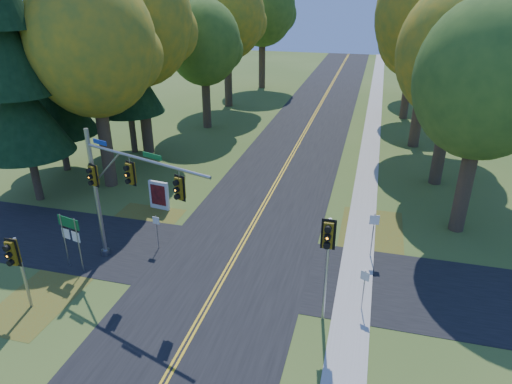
% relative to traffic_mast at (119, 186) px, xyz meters
% --- Properties ---
extents(ground, '(160.00, 160.00, 0.00)m').
position_rel_traffic_mast_xyz_m(ground, '(4.88, -0.48, -4.40)').
color(ground, '#38541D').
rests_on(ground, ground).
extents(road_main, '(8.00, 160.00, 0.02)m').
position_rel_traffic_mast_xyz_m(road_main, '(4.88, -0.48, -4.39)').
color(road_main, black).
rests_on(road_main, ground).
extents(road_cross, '(60.00, 6.00, 0.02)m').
position_rel_traffic_mast_xyz_m(road_cross, '(4.88, 1.52, -4.39)').
color(road_cross, black).
rests_on(road_cross, ground).
extents(centerline_left, '(0.10, 160.00, 0.01)m').
position_rel_traffic_mast_xyz_m(centerline_left, '(4.78, -0.48, -4.38)').
color(centerline_left, gold).
rests_on(centerline_left, road_main).
extents(centerline_right, '(0.10, 160.00, 0.01)m').
position_rel_traffic_mast_xyz_m(centerline_right, '(4.98, -0.48, -4.38)').
color(centerline_right, gold).
rests_on(centerline_right, road_main).
extents(sidewalk_east, '(1.60, 160.00, 0.06)m').
position_rel_traffic_mast_xyz_m(sidewalk_east, '(11.08, -0.48, -4.37)').
color(sidewalk_east, '#9E998E').
rests_on(sidewalk_east, ground).
extents(leaf_patch_w_near, '(4.00, 6.00, 0.00)m').
position_rel_traffic_mast_xyz_m(leaf_patch_w_near, '(-1.62, 3.52, -4.40)').
color(leaf_patch_w_near, brown).
rests_on(leaf_patch_w_near, ground).
extents(leaf_patch_e, '(3.50, 8.00, 0.00)m').
position_rel_traffic_mast_xyz_m(leaf_patch_e, '(11.68, 5.52, -4.40)').
color(leaf_patch_e, brown).
rests_on(leaf_patch_e, ground).
extents(leaf_patch_w_far, '(3.00, 5.00, 0.00)m').
position_rel_traffic_mast_xyz_m(leaf_patch_w_far, '(-2.62, -3.48, -4.40)').
color(leaf_patch_w_far, brown).
rests_on(leaf_patch_w_far, ground).
extents(tree_w_a, '(8.00, 8.00, 14.15)m').
position_rel_traffic_mast_xyz_m(tree_w_a, '(-6.25, 8.90, 5.08)').
color(tree_w_a, '#38281C').
rests_on(tree_w_a, ground).
extents(tree_e_a, '(7.20, 7.20, 12.73)m').
position_rel_traffic_mast_xyz_m(tree_e_a, '(16.44, 8.29, 4.13)').
color(tree_e_a, '#38281C').
rests_on(tree_e_a, ground).
extents(tree_w_b, '(8.60, 8.60, 15.38)m').
position_rel_traffic_mast_xyz_m(tree_w_b, '(-6.84, 15.81, 5.96)').
color(tree_w_b, '#38281C').
rests_on(tree_w_b, ground).
extents(tree_e_b, '(7.60, 7.60, 13.33)m').
position_rel_traffic_mast_xyz_m(tree_e_b, '(15.85, 15.10, 4.50)').
color(tree_e_b, '#38281C').
rests_on(tree_e_b, ground).
extents(tree_w_c, '(6.80, 6.80, 11.91)m').
position_rel_traffic_mast_xyz_m(tree_w_c, '(-4.66, 23.99, 3.54)').
color(tree_w_c, '#38281C').
rests_on(tree_w_c, ground).
extents(tree_e_c, '(8.80, 8.80, 15.79)m').
position_rel_traffic_mast_xyz_m(tree_e_c, '(14.76, 23.21, 6.26)').
color(tree_e_c, '#38281C').
rests_on(tree_e_c, ground).
extents(tree_w_d, '(8.20, 8.20, 14.56)m').
position_rel_traffic_mast_xyz_m(tree_w_d, '(-5.25, 32.70, 5.38)').
color(tree_w_d, '#38281C').
rests_on(tree_w_d, ground).
extents(tree_e_d, '(7.00, 7.00, 12.32)m').
position_rel_traffic_mast_xyz_m(tree_e_d, '(14.14, 32.39, 3.84)').
color(tree_e_d, '#38281C').
rests_on(tree_e_d, ground).
extents(tree_w_e, '(8.40, 8.40, 14.97)m').
position_rel_traffic_mast_xyz_m(tree_w_e, '(-4.04, 43.61, 5.67)').
color(tree_w_e, '#38281C').
rests_on(tree_w_e, ground).
extents(tree_e_e, '(7.80, 7.80, 13.74)m').
position_rel_traffic_mast_xyz_m(tree_e_e, '(15.35, 43.10, 4.79)').
color(tree_e_e, '#38281C').
rests_on(tree_e_e, ground).
extents(pine_a, '(5.60, 5.60, 19.48)m').
position_rel_traffic_mast_xyz_m(pine_a, '(-9.62, 5.52, 4.78)').
color(pine_a, '#38281C').
rests_on(pine_a, ground).
extents(pine_b, '(5.60, 5.60, 17.31)m').
position_rel_traffic_mast_xyz_m(pine_b, '(-11.12, 10.52, 3.76)').
color(pine_b, '#38281C').
rests_on(pine_b, ground).
extents(pine_c, '(5.60, 5.60, 20.56)m').
position_rel_traffic_mast_xyz_m(pine_c, '(-8.12, 15.52, 5.29)').
color(pine_c, '#38281C').
rests_on(pine_c, ground).
extents(traffic_mast, '(7.19, 2.61, 6.85)m').
position_rel_traffic_mast_xyz_m(traffic_mast, '(0.00, 0.00, 0.00)').
color(traffic_mast, gray).
rests_on(traffic_mast, ground).
extents(east_signal_pole, '(0.57, 0.66, 4.92)m').
position_rel_traffic_mast_xyz_m(east_signal_pole, '(9.91, -1.74, -0.67)').
color(east_signal_pole, '#9C9EA4').
rests_on(east_signal_pole, ground).
extents(ped_signal_pole, '(0.57, 0.65, 3.57)m').
position_rel_traffic_mast_xyz_m(ped_signal_pole, '(-2.61, -4.20, -1.74)').
color(ped_signal_pole, '#94989C').
rests_on(ped_signal_pole, ground).
extents(route_sign_cluster, '(1.34, 0.36, 2.94)m').
position_rel_traffic_mast_xyz_m(route_sign_cluster, '(-2.43, -0.91, -2.33)').
color(route_sign_cluster, gray).
rests_on(route_sign_cluster, ground).
extents(info_kiosk, '(1.35, 0.36, 1.85)m').
position_rel_traffic_mast_xyz_m(info_kiosk, '(-1.34, 6.26, -3.48)').
color(info_kiosk, silver).
rests_on(info_kiosk, ground).
extents(reg_sign_e_north, '(0.48, 0.10, 2.51)m').
position_rel_traffic_mast_xyz_m(reg_sign_e_north, '(11.69, 3.96, -2.68)').
color(reg_sign_e_north, gray).
rests_on(reg_sign_e_north, ground).
extents(reg_sign_e_south, '(0.37, 0.18, 2.05)m').
position_rel_traffic_mast_xyz_m(reg_sign_e_south, '(11.47, -0.49, -3.00)').
color(reg_sign_e_south, gray).
rests_on(reg_sign_e_south, ground).
extents(reg_sign_w, '(0.38, 0.07, 1.97)m').
position_rel_traffic_mast_xyz_m(reg_sign_w, '(0.68, 1.89, -3.05)').
color(reg_sign_w, gray).
rests_on(reg_sign_w, ground).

